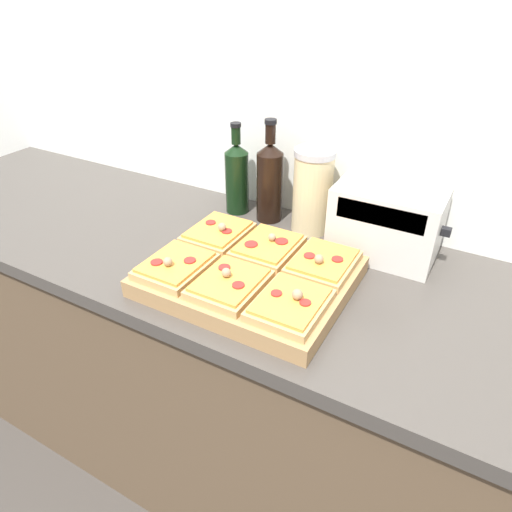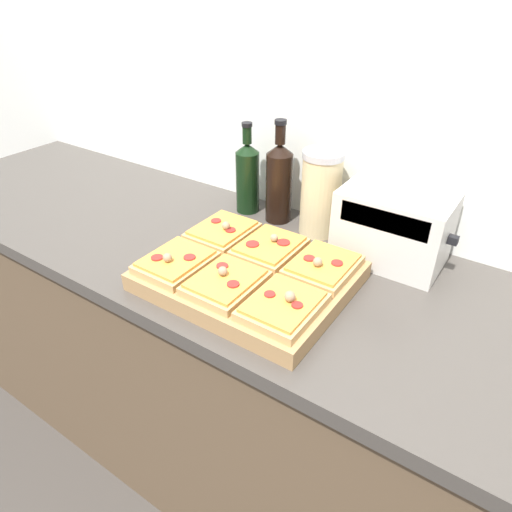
{
  "view_description": "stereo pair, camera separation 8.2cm",
  "coord_description": "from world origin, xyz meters",
  "px_view_note": "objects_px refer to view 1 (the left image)",
  "views": [
    {
      "loc": [
        0.51,
        -0.57,
        1.6
      ],
      "look_at": [
        0.04,
        0.25,
        1.0
      ],
      "focal_mm": 32.0,
      "sensor_mm": 36.0,
      "label": 1
    },
    {
      "loc": [
        0.58,
        -0.53,
        1.6
      ],
      "look_at": [
        0.04,
        0.25,
        1.0
      ],
      "focal_mm": 32.0,
      "sensor_mm": 36.0,
      "label": 2
    }
  ],
  "objects_px": {
    "olive_oil_bottle": "(237,177)",
    "grain_jar_tall": "(312,191)",
    "wine_bottle": "(270,181)",
    "toaster_oven": "(387,221)",
    "cutting_board": "(250,276)"
  },
  "relations": [
    {
      "from": "olive_oil_bottle",
      "to": "wine_bottle",
      "type": "relative_size",
      "value": 0.92
    },
    {
      "from": "wine_bottle",
      "to": "toaster_oven",
      "type": "relative_size",
      "value": 1.04
    },
    {
      "from": "cutting_board",
      "to": "wine_bottle",
      "type": "bearing_deg",
      "value": 110.17
    },
    {
      "from": "grain_jar_tall",
      "to": "cutting_board",
      "type": "bearing_deg",
      "value": -92.94
    },
    {
      "from": "olive_oil_bottle",
      "to": "grain_jar_tall",
      "type": "height_order",
      "value": "olive_oil_bottle"
    },
    {
      "from": "olive_oil_bottle",
      "to": "wine_bottle",
      "type": "bearing_deg",
      "value": -0.0
    },
    {
      "from": "cutting_board",
      "to": "wine_bottle",
      "type": "relative_size",
      "value": 1.54
    },
    {
      "from": "cutting_board",
      "to": "wine_bottle",
      "type": "distance_m",
      "value": 0.37
    },
    {
      "from": "toaster_oven",
      "to": "grain_jar_tall",
      "type": "bearing_deg",
      "value": 172.98
    },
    {
      "from": "cutting_board",
      "to": "grain_jar_tall",
      "type": "bearing_deg",
      "value": 87.06
    },
    {
      "from": "olive_oil_bottle",
      "to": "wine_bottle",
      "type": "height_order",
      "value": "wine_bottle"
    },
    {
      "from": "wine_bottle",
      "to": "toaster_oven",
      "type": "bearing_deg",
      "value": -4.36
    },
    {
      "from": "olive_oil_bottle",
      "to": "grain_jar_tall",
      "type": "distance_m",
      "value": 0.25
    },
    {
      "from": "wine_bottle",
      "to": "toaster_oven",
      "type": "height_order",
      "value": "wine_bottle"
    },
    {
      "from": "cutting_board",
      "to": "toaster_oven",
      "type": "bearing_deg",
      "value": 51.3
    }
  ]
}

